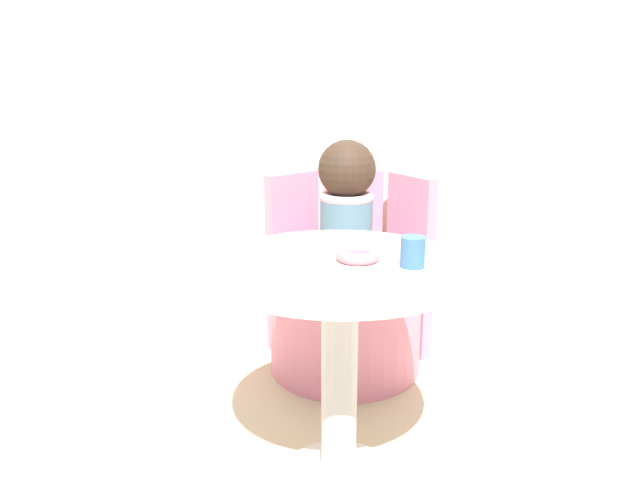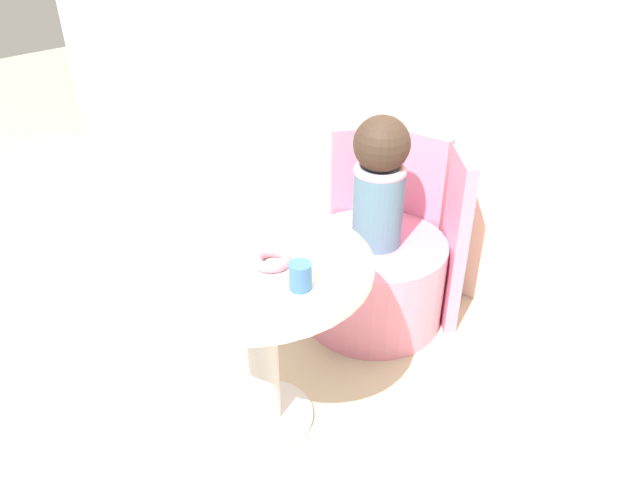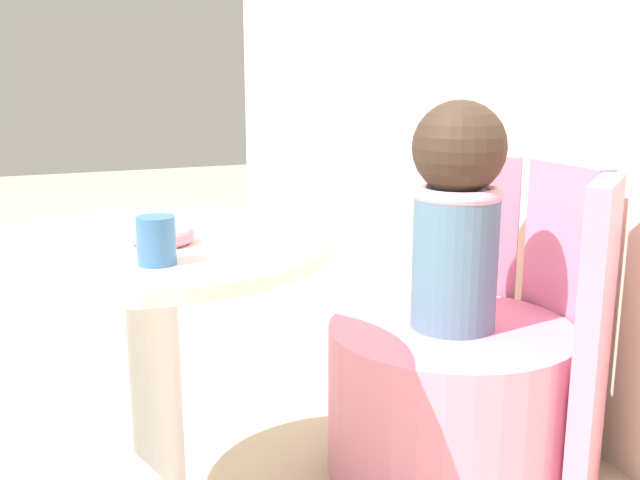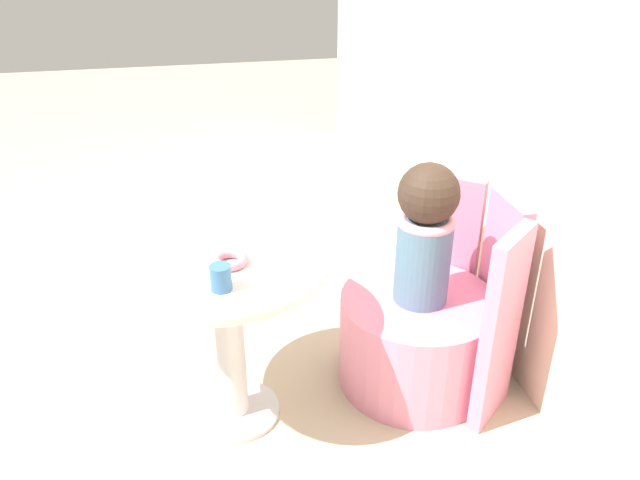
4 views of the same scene
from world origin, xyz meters
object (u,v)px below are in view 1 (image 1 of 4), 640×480
Objects in this scene: tub_chair at (345,323)px; cup at (413,252)px; donut at (358,255)px; child_figure at (347,207)px; round_table at (340,322)px.

tub_chair is 0.93m from cup.
child_figure is at bearing 97.86° from donut.
tub_chair is at bearing 97.86° from donut.
child_figure reaches higher than round_table.
donut is 0.15m from cup.
donut reaches higher than round_table.
donut is (0.10, -0.70, 0.49)m from tub_chair.
child_figure is at bearing 0.00° from tub_chair.
round_table is 8.71× the size of cup.
round_table is 1.18× the size of tub_chair.
donut is at bearing -82.14° from child_figure.
cup is (0.24, -0.73, 0.52)m from tub_chair.
donut is 1.48× the size of cup.
cup is at bearing -71.83° from child_figure.
cup is at bearing -5.10° from round_table.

